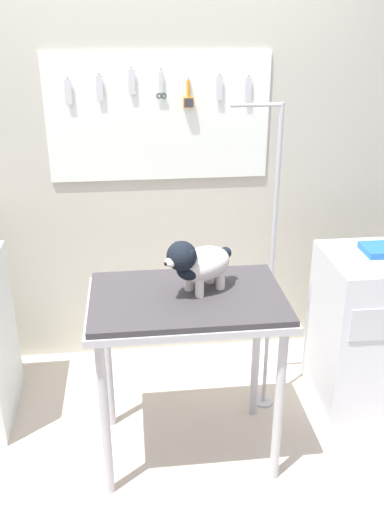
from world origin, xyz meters
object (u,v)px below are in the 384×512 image
Objects in this scene: grooming_table at (187,315)px; cabinet_right at (380,329)px; dog at (198,263)px; grooming_arm at (269,280)px.

cabinet_right is (1.11, 0.31, -0.34)m from grooming_table.
grooming_table is 2.56× the size of dog.
grooming_arm reaches higher than dog.
grooming_table is at bearing -164.36° from cabinet_right.
dog is 0.40× the size of cabinet_right.
dog is at bearing -145.13° from grooming_arm.
grooming_arm is at bearing 34.87° from dog.
grooming_table is at bearing -151.33° from dog.
grooming_arm is (0.46, 0.32, 0.00)m from grooming_table.
cabinet_right is at bearing 15.64° from grooming_table.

